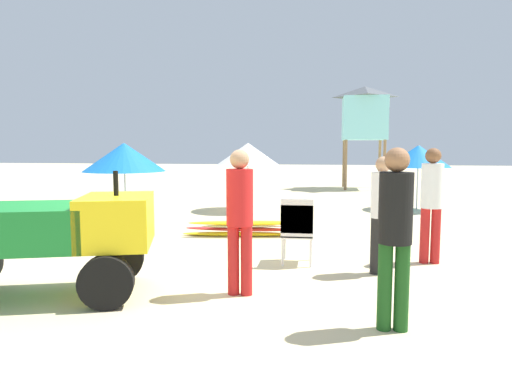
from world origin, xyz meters
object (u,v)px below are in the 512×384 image
utility_cart (47,232)px  lifeguard_far_right (382,207)px  lifeguard_near_right (240,212)px  beach_umbrella_mid (418,156)px  surfboard_pile (244,228)px  stacked_plastic_chairs (297,225)px  beach_umbrella_far (248,154)px  lifeguard_near_left (432,197)px  beach_umbrella_left (124,157)px  lifeguard_tower (364,113)px  lifeguard_near_center (395,226)px

utility_cart → lifeguard_far_right: (4.06, 1.55, 0.16)m
lifeguard_near_right → beach_umbrella_mid: 8.80m
surfboard_pile → beach_umbrella_mid: beach_umbrella_mid is taller
stacked_plastic_chairs → beach_umbrella_far: beach_umbrella_far is taller
beach_umbrella_far → lifeguard_near_right: bearing=-81.5°
lifeguard_near_left → beach_umbrella_left: bearing=148.7°
utility_cart → beach_umbrella_mid: beach_umbrella_mid is taller
utility_cart → beach_umbrella_left: 6.73m
lifeguard_near_right → lifeguard_far_right: 2.15m
lifeguard_far_right → beach_umbrella_mid: (1.85, 6.82, 0.58)m
lifeguard_tower → beach_umbrella_left: size_ratio=2.01×
beach_umbrella_far → lifeguard_tower: bearing=62.7°
utility_cart → lifeguard_far_right: 4.35m
stacked_plastic_chairs → lifeguard_far_right: bearing=-15.3°
lifeguard_tower → beach_umbrella_left: (-6.92, -8.53, -1.69)m
surfboard_pile → lifeguard_near_center: lifeguard_near_center is taller
utility_cart → lifeguard_tower: size_ratio=0.64×
stacked_plastic_chairs → beach_umbrella_left: bearing=136.7°
lifeguard_far_right → beach_umbrella_left: (-6.00, 4.86, 0.57)m
stacked_plastic_chairs → lifeguard_far_right: lifeguard_far_right is taller
lifeguard_near_right → beach_umbrella_left: 7.35m
lifeguard_near_left → beach_umbrella_mid: (1.03, 6.10, 0.50)m
utility_cart → lifeguard_near_left: bearing=24.9°
utility_cart → beach_umbrella_far: (1.18, 7.56, 0.81)m
surfboard_pile → beach_umbrella_left: bearing=146.2°
surfboard_pile → lifeguard_near_right: size_ratio=1.47×
beach_umbrella_left → lifeguard_near_right: bearing=-55.1°
lifeguard_tower → beach_umbrella_far: 8.46m
stacked_plastic_chairs → lifeguard_near_center: bearing=-65.6°
surfboard_pile → beach_umbrella_far: bearing=97.9°
lifeguard_near_right → beach_umbrella_far: size_ratio=0.92×
lifeguard_near_left → beach_umbrella_mid: bearing=80.4°
surfboard_pile → lifeguard_near_left: bearing=-28.2°
surfboard_pile → lifeguard_far_right: size_ratio=1.56×
lifeguard_near_left → beach_umbrella_far: beach_umbrella_far is taller
stacked_plastic_chairs → surfboard_pile: (-1.19, 2.10, -0.44)m
surfboard_pile → beach_umbrella_mid: size_ratio=1.40×
utility_cart → lifeguard_near_right: lifeguard_near_right is taller
utility_cart → surfboard_pile: utility_cart is taller
surfboard_pile → lifeguard_near_right: lifeguard_near_right is taller
lifeguard_near_left → lifeguard_tower: size_ratio=0.41×
stacked_plastic_chairs → lifeguard_near_center: lifeguard_near_center is taller
utility_cart → lifeguard_near_center: (3.92, -0.45, 0.25)m
lifeguard_near_right → lifeguard_tower: bearing=79.4°
surfboard_pile → lifeguard_far_right: lifeguard_far_right is taller
utility_cart → lifeguard_far_right: size_ratio=1.68×
stacked_plastic_chairs → lifeguard_far_right: (1.20, -0.33, 0.35)m
stacked_plastic_chairs → lifeguard_tower: size_ratio=0.24×
lifeguard_far_right → beach_umbrella_far: bearing=115.6°
utility_cart → stacked_plastic_chairs: bearing=33.3°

